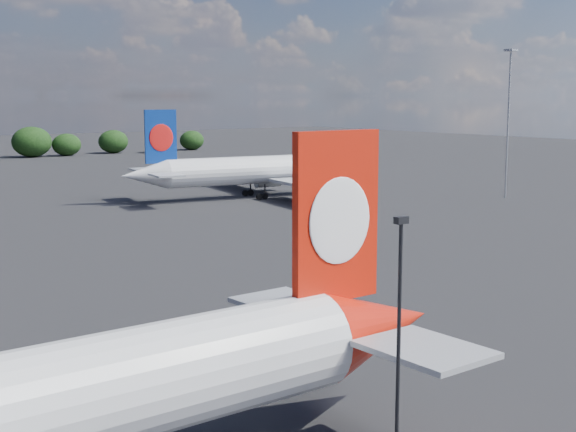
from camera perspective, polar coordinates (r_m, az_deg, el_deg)
china_southern_airliner at (r=129.41m, az=-2.08°, el=3.24°), size 43.63×41.61×14.24m
apron_lamp_post at (r=31.89m, az=7.86°, el=-9.35°), size 0.55×0.30×11.75m
floodlight_mast_near at (r=133.18m, az=15.43°, el=7.74°), size 1.60×1.60×23.58m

